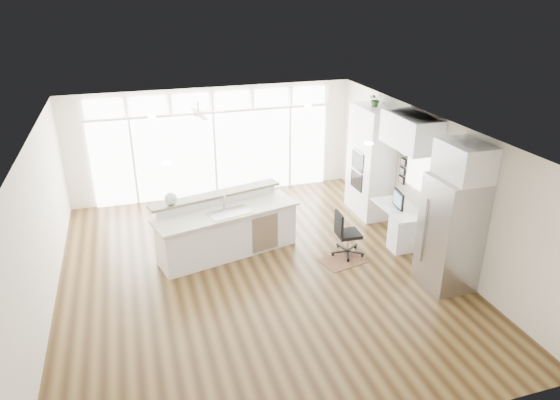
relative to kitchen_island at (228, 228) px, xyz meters
name	(u,v)px	position (x,y,z in m)	size (l,w,h in m)	color
floor	(256,272)	(0.35, -0.84, -0.57)	(7.00, 8.00, 0.02)	#3A2711
ceiling	(253,131)	(0.35, -0.84, 2.14)	(7.00, 8.00, 0.02)	white
wall_back	(214,142)	(0.35, 3.16, 0.79)	(7.00, 0.04, 2.70)	silver
wall_front	(351,353)	(0.35, -4.84, 0.79)	(7.00, 0.04, 2.70)	silver
wall_left	(39,233)	(-3.15, -0.84, 0.79)	(0.04, 8.00, 2.70)	silver
wall_right	(429,184)	(3.85, -0.84, 0.79)	(0.04, 8.00, 2.70)	silver
glass_wall	(215,155)	(0.35, 3.10, 0.49)	(5.80, 0.06, 2.08)	white
transom_row	(212,101)	(0.35, 3.10, 1.82)	(5.90, 0.06, 0.40)	white
desk_window	(420,169)	(3.81, -0.54, 0.99)	(0.04, 0.85, 0.85)	white
ceiling_fan	(198,109)	(-0.15, 1.96, 1.92)	(1.16, 1.16, 0.32)	white
recessed_lights	(250,129)	(0.35, -0.64, 2.12)	(3.40, 3.00, 0.02)	white
oven_cabinet	(371,161)	(3.52, 0.96, 0.69)	(0.64, 1.20, 2.50)	white
desk_nook	(399,224)	(3.48, -0.54, -0.18)	(0.72, 1.30, 0.76)	white
upper_cabinets	(411,131)	(3.52, -0.54, 1.79)	(0.64, 1.30, 0.64)	white
refrigerator	(450,233)	(3.46, -2.19, 0.44)	(0.76, 0.90, 2.00)	#ABABB0
fridge_cabinet	(464,161)	(3.52, -2.19, 1.74)	(0.64, 0.90, 0.60)	white
framed_photos	(403,166)	(3.81, 0.08, 0.84)	(0.06, 0.22, 0.80)	black
kitchen_island	(228,228)	(0.00, 0.00, 0.00)	(2.84, 1.07, 1.13)	white
rug	(342,261)	(2.03, -0.96, -0.56)	(0.81, 0.59, 0.01)	#391F12
office_chair	(348,234)	(2.24, -0.74, -0.11)	(0.48, 0.44, 0.92)	black
fishbowl	(171,199)	(-1.02, 0.16, 0.68)	(0.24, 0.24, 0.24)	silver
monitor	(398,199)	(3.40, -0.54, 0.39)	(0.08, 0.46, 0.39)	black
keyboard	(390,209)	(3.23, -0.54, 0.20)	(0.12, 0.33, 0.02)	white
potted_plant	(375,101)	(3.52, 0.96, 2.06)	(0.28, 0.31, 0.24)	#2F5524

